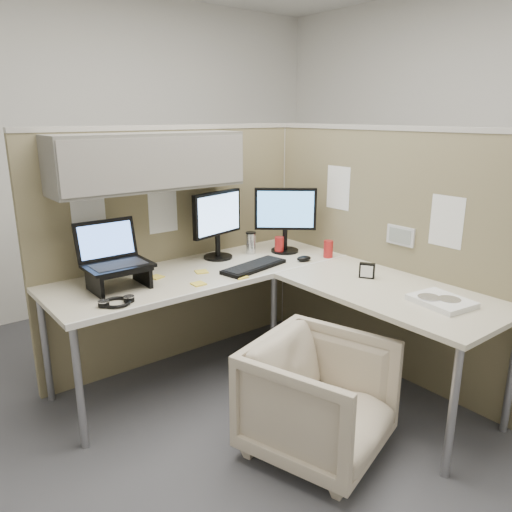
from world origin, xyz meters
TOP-DOWN VIEW (x-y plane):
  - ground at (0.00, 0.00)m, footprint 4.50×4.50m
  - partition_back at (-0.22, 0.83)m, footprint 2.00×0.36m
  - partition_right at (0.90, -0.07)m, footprint 0.07×2.03m
  - desk at (0.12, 0.13)m, footprint 2.00×1.98m
  - office_chair at (-0.10, -0.52)m, footprint 0.80×0.77m
  - monitor_left at (0.12, 0.70)m, footprint 0.44×0.20m
  - monitor_right at (0.60, 0.54)m, footprint 0.36×0.31m
  - laptop_station at (-0.68, 0.56)m, footprint 0.36×0.31m
  - keyboard at (0.17, 0.36)m, footprint 0.50×0.25m
  - mouse at (0.54, 0.28)m, footprint 0.12×0.09m
  - travel_mug at (0.37, 0.66)m, footprint 0.07×0.07m
  - soda_can_green at (0.74, 0.24)m, footprint 0.07×0.07m
  - soda_can_silver at (0.54, 0.54)m, footprint 0.07×0.07m
  - sticky_note_d at (-0.15, 0.50)m, footprint 0.09×0.09m
  - sticky_note_b at (-0.01, 0.26)m, footprint 0.08×0.08m
  - sticky_note_a at (-0.29, 0.31)m, footprint 0.08×0.08m
  - sticky_note_c at (-0.42, 0.58)m, footprint 0.10×0.10m
  - headphones at (-0.80, 0.30)m, footprint 0.19×0.17m
  - paper_stack at (0.56, -0.75)m, footprint 0.27×0.33m
  - desk_clock at (0.59, -0.22)m, footprint 0.08×0.10m

SIDE VIEW (x-z plane):
  - ground at x=0.00m, z-range 0.00..0.00m
  - office_chair at x=-0.10m, z-range 0.00..0.66m
  - desk at x=0.12m, z-range 0.32..1.05m
  - sticky_note_d at x=-0.15m, z-range 0.73..0.74m
  - sticky_note_b at x=-0.01m, z-range 0.73..0.74m
  - sticky_note_a at x=-0.29m, z-range 0.73..0.74m
  - sticky_note_c at x=-0.42m, z-range 0.73..0.74m
  - keyboard at x=0.17m, z-range 0.73..0.75m
  - headphones at x=-0.80m, z-range 0.73..0.76m
  - paper_stack at x=0.56m, z-range 0.73..0.76m
  - mouse at x=0.54m, z-range 0.73..0.77m
  - desk_clock at x=0.59m, z-range 0.73..0.82m
  - soda_can_green at x=0.74m, z-range 0.73..0.85m
  - soda_can_silver at x=0.54m, z-range 0.73..0.85m
  - travel_mug at x=0.37m, z-range 0.73..0.89m
  - partition_right at x=0.90m, z-range 0.00..1.63m
  - laptop_station at x=-0.68m, z-range 0.69..1.06m
  - monitor_left at x=0.12m, z-range 0.77..1.24m
  - monitor_right at x=0.60m, z-range 0.77..1.24m
  - partition_back at x=-0.22m, z-range 0.28..1.91m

